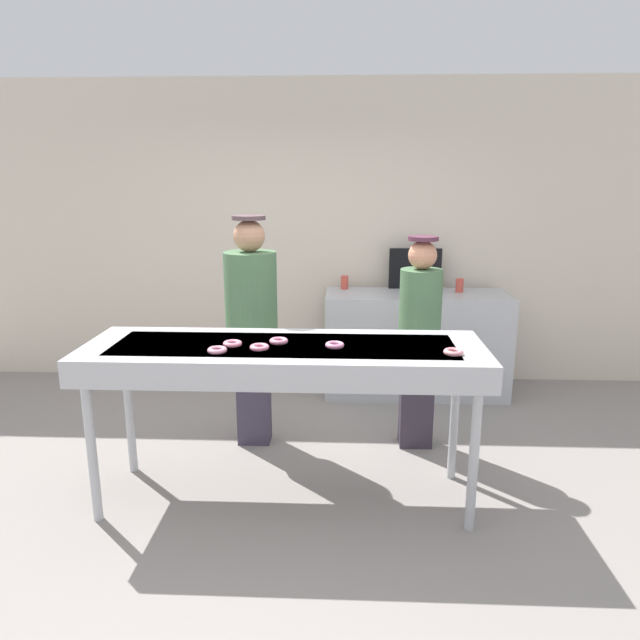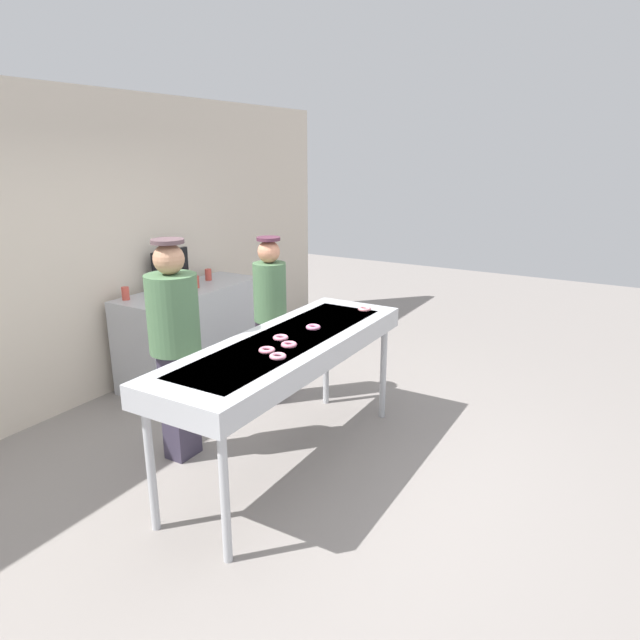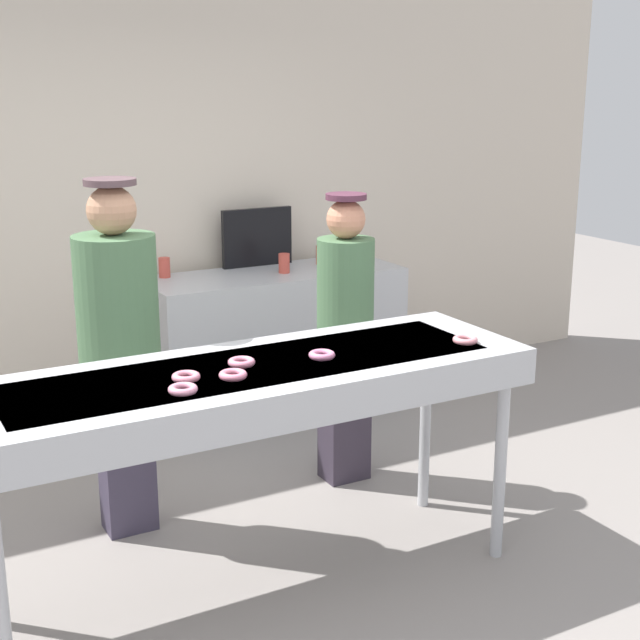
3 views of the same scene
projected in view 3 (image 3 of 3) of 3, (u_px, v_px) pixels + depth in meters
ground_plane at (256, 586)px, 3.93m from camera, size 16.00×16.00×0.00m
back_wall at (92, 199)px, 5.54m from camera, size 8.00×0.12×2.87m
fryer_conveyor at (252, 386)px, 3.69m from camera, size 2.38×0.75×1.01m
strawberry_donut_0 at (186, 377)px, 3.49m from camera, size 0.15×0.15×0.03m
strawberry_donut_1 at (183, 389)px, 3.35m from camera, size 0.13×0.13×0.03m
strawberry_donut_2 at (233, 375)px, 3.51m from camera, size 0.15×0.15×0.03m
strawberry_donut_3 at (322, 355)px, 3.77m from camera, size 0.16×0.16×0.03m
strawberry_donut_4 at (241, 362)px, 3.67m from camera, size 0.11×0.11×0.03m
strawberry_donut_5 at (465, 340)px, 3.99m from camera, size 0.15×0.15×0.03m
worker_baker at (119, 332)px, 4.19m from camera, size 0.38×0.38×1.72m
worker_assistant at (345, 327)px, 4.79m from camera, size 0.30×0.30×1.58m
prep_counter at (275, 343)px, 5.88m from camera, size 1.66×0.61×0.95m
paper_cup_0 at (321, 255)px, 6.00m from camera, size 0.07×0.07×0.12m
paper_cup_1 at (284, 263)px, 5.73m from camera, size 0.07×0.07×0.12m
paper_cup_2 at (164, 268)px, 5.60m from camera, size 0.07×0.07×0.12m
menu_display at (257, 237)px, 5.92m from camera, size 0.49×0.04×0.38m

